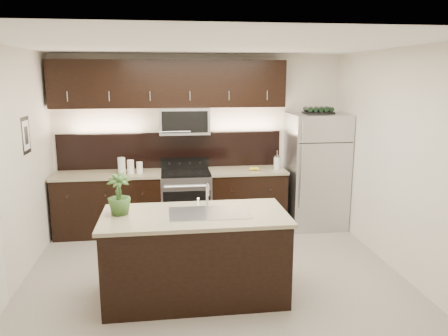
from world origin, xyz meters
The scene contains 12 objects.
ground centered at (0.00, 0.00, 0.00)m, with size 4.50×4.50×0.00m, color gray.
room_walls centered at (-0.11, -0.04, 1.70)m, with size 4.52×4.02×2.71m.
counter_run centered at (-0.46, 1.69, 0.47)m, with size 3.51×0.65×0.94m.
upper_fixtures centered at (-0.43, 1.84, 2.14)m, with size 3.49×0.40×1.66m.
island centered at (-0.25, -0.45, 0.47)m, with size 1.96×0.96×0.94m.
sink_faucet centered at (-0.10, -0.44, 0.96)m, with size 0.84×0.50×0.28m.
refrigerator centered at (1.80, 1.63, 0.90)m, with size 0.87×0.78×1.80m, color #B2B2B7.
wine_rack centered at (1.80, 1.63, 1.85)m, with size 0.44×0.27×0.10m.
plant centered at (-1.03, -0.36, 1.16)m, with size 0.25×0.25×0.44m, color #305221.
canisters centered at (-1.10, 1.63, 1.05)m, with size 0.36×0.12×0.24m.
french_press centered at (1.17, 1.64, 1.05)m, with size 0.10×0.10×0.29m.
bananas centered at (0.75, 1.61, 0.97)m, with size 0.17×0.13×0.05m, color gold.
Camera 1 is at (-0.52, -4.85, 2.36)m, focal length 35.00 mm.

